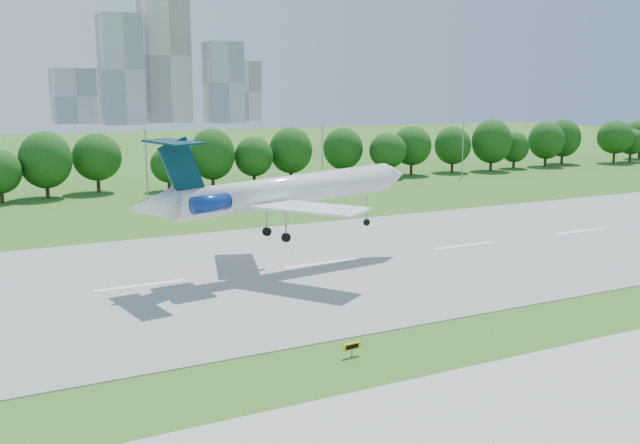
# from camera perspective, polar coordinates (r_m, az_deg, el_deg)

# --- Properties ---
(ground) EXTENTS (600.00, 600.00, 0.00)m
(ground) POSITION_cam_1_polar(r_m,az_deg,el_deg) (49.67, -7.34, -12.03)
(ground) COLOR #275616
(ground) RESTS_ON ground
(runway) EXTENTS (400.00, 45.00, 0.08)m
(runway) POSITION_cam_1_polar(r_m,az_deg,el_deg) (72.49, -14.20, -4.99)
(runway) COLOR gray
(runway) RESTS_ON ground
(tree_line) EXTENTS (288.40, 8.40, 10.40)m
(tree_line) POSITION_cam_1_polar(r_m,az_deg,el_deg) (136.74, -20.85, 4.41)
(tree_line) COLOR #382314
(tree_line) RESTS_ON ground
(light_poles) EXTENTS (175.90, 0.25, 12.19)m
(light_poles) POSITION_cam_1_polar(r_m,az_deg,el_deg) (126.56, -21.44, 4.00)
(light_poles) COLOR gray
(light_poles) RESTS_ON ground
(skyline) EXTENTS (127.00, 52.00, 80.00)m
(skyline) POSITION_cam_1_polar(r_m,az_deg,el_deg) (449.16, -12.74, 11.64)
(skyline) COLOR #B2B2B7
(skyline) RESTS_ON ground
(airliner) EXTENTS (33.75, 24.37, 11.25)m
(airliner) POSITION_cam_1_polar(r_m,az_deg,el_deg) (75.11, -3.50, 2.51)
(airliner) COLOR white
(airliner) RESTS_ON ground
(taxi_sign_right) EXTENTS (1.46, 0.30, 1.02)m
(taxi_sign_right) POSITION_cam_1_polar(r_m,az_deg,el_deg) (52.22, 2.56, -9.92)
(taxi_sign_right) COLOR gray
(taxi_sign_right) RESTS_ON ground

